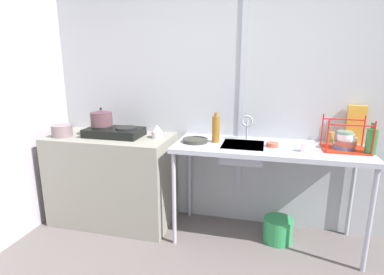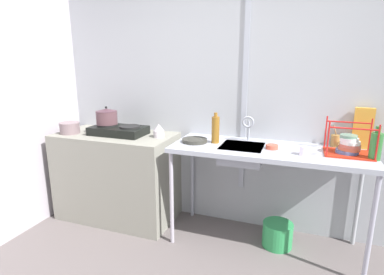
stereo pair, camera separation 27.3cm
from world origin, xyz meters
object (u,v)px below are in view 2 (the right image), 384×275
at_px(stove, 119,130).
at_px(cereal_box, 363,128).
at_px(frying_pan, 195,140).
at_px(pot_beside_stove, 70,128).
at_px(sink_basin, 242,154).
at_px(dish_rack, 349,146).
at_px(bottle_by_rack, 376,146).
at_px(cup_by_rack, 304,151).
at_px(small_bowl_on_drainboard, 272,147).
at_px(bucket_on_floor, 277,234).
at_px(faucet, 248,124).
at_px(utensil_jar, 335,140).
at_px(bottle_by_sink, 215,129).
at_px(pot_on_left_burner, 107,116).
at_px(percolator, 159,131).

xyz_separation_m(stove, cereal_box, (2.22, 0.26, 0.13)).
bearing_deg(frying_pan, cereal_box, 11.75).
height_order(frying_pan, cereal_box, cereal_box).
distance_m(pot_beside_stove, sink_basin, 1.77).
bearing_deg(dish_rack, bottle_by_rack, -25.46).
xyz_separation_m(pot_beside_stove, cup_by_rack, (2.27, 0.01, -0.02)).
relative_size(dish_rack, small_bowl_on_drainboard, 3.39).
height_order(dish_rack, bucket_on_floor, dish_rack).
height_order(faucet, cereal_box, cereal_box).
bearing_deg(utensil_jar, stove, -172.82).
height_order(bottle_by_rack, bucket_on_floor, bottle_by_rack).
bearing_deg(pot_beside_stove, bottle_by_sink, 5.36).
bearing_deg(pot_on_left_burner, sink_basin, -0.13).
relative_size(pot_on_left_burner, dish_rack, 0.62).
height_order(cup_by_rack, small_bowl_on_drainboard, cup_by_rack).
bearing_deg(sink_basin, bucket_on_floor, 1.04).
height_order(percolator, cereal_box, cereal_box).
height_order(stove, percolator, percolator).
relative_size(faucet, dish_rack, 0.68).
xyz_separation_m(pot_beside_stove, bucket_on_floor, (2.11, 0.13, -0.86)).
xyz_separation_m(percolator, bottle_by_rack, (1.83, -0.09, 0.05)).
relative_size(frying_pan, bottle_by_rack, 0.90).
bearing_deg(small_bowl_on_drainboard, cereal_box, 21.41).
distance_m(pot_on_left_burner, small_bowl_on_drainboard, 1.65).
bearing_deg(sink_basin, cereal_box, 15.54).
bearing_deg(stove, bottle_by_sink, 0.94).
bearing_deg(pot_on_left_burner, utensil_jar, 6.74).
xyz_separation_m(bottle_by_rack, cereal_box, (-0.04, 0.32, 0.06)).
bearing_deg(bucket_on_floor, utensil_jar, 31.60).
relative_size(frying_pan, cup_by_rack, 3.27).
bearing_deg(frying_pan, faucet, 23.88).
bearing_deg(stove, sink_basin, -0.14).
relative_size(dish_rack, bottle_by_sink, 1.26).
bearing_deg(sink_basin, stove, 179.86).
xyz_separation_m(pot_on_left_burner, pot_beside_stove, (-0.37, -0.13, -0.12)).
bearing_deg(faucet, pot_on_left_burner, -172.99).
relative_size(pot_on_left_burner, frying_pan, 0.93).
distance_m(stove, small_bowl_on_drainboard, 1.51).
bearing_deg(cereal_box, bottle_by_sink, -162.53).
height_order(cup_by_rack, bucket_on_floor, cup_by_rack).
distance_m(pot_beside_stove, bottle_by_sink, 1.52).
relative_size(faucet, frying_pan, 1.03).
height_order(sink_basin, cereal_box, cereal_box).
xyz_separation_m(sink_basin, bottle_by_sink, (-0.25, 0.02, 0.20)).
height_order(pot_beside_stove, utensil_jar, utensil_jar).
relative_size(small_bowl_on_drainboard, bottle_by_sink, 0.37).
bearing_deg(dish_rack, percolator, 179.54).
bearing_deg(percolator, cup_by_rack, -6.37).
distance_m(frying_pan, bucket_on_floor, 1.13).
bearing_deg(faucet, bottle_by_rack, -12.98).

